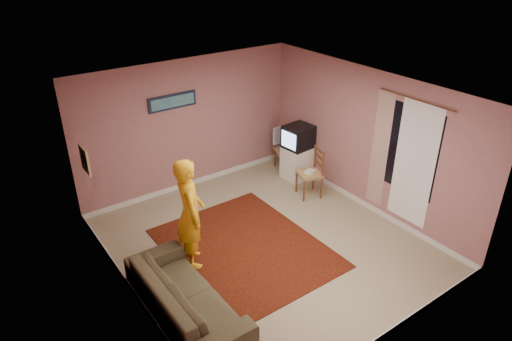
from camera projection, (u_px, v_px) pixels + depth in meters
ground at (265, 244)px, 7.59m from camera, size 5.00×5.00×0.00m
wall_back at (188, 125)px, 8.79m from camera, size 4.50×0.02×2.60m
wall_front at (397, 258)px, 5.18m from camera, size 4.50×0.02×2.60m
wall_left at (125, 223)px, 5.82m from camera, size 0.02×5.00×2.60m
wall_right at (366, 140)px, 8.15m from camera, size 0.02×5.00×2.60m
ceiling at (266, 93)px, 6.39m from camera, size 4.50×5.00×0.02m
baseboard_back at (193, 182)px, 9.36m from camera, size 4.50×0.02×0.10m
baseboard_front at (382, 337)px, 5.76m from camera, size 4.50×0.02×0.10m
baseboard_left at (137, 297)px, 6.40m from camera, size 0.02×5.00×0.10m
baseboard_right at (359, 201)px, 8.72m from camera, size 0.02×5.00×0.10m
window at (409, 150)px, 7.43m from camera, size 0.01×1.10×1.50m
curtain_sheer at (414, 165)px, 7.41m from camera, size 0.01×0.75×2.10m
curtain_floral at (380, 150)px, 7.90m from camera, size 0.01×0.35×2.10m
curtain_rod at (416, 99)px, 7.01m from camera, size 0.02×1.40×0.02m
picture_back at (173, 102)px, 8.36m from camera, size 0.95×0.04×0.28m
picture_left at (85, 160)px, 6.88m from camera, size 0.04×0.38×0.42m
area_rug at (245, 248)px, 7.47m from camera, size 2.26×2.82×0.01m
tv_cabinet at (297, 162)px, 9.51m from camera, size 0.54×0.49×0.69m
crt_tv at (298, 137)px, 9.24m from camera, size 0.59×0.53×0.47m
chair_a at (286, 145)px, 9.77m from camera, size 0.51×0.50×0.49m
dvd_player at (286, 148)px, 9.80m from camera, size 0.32×0.23×0.05m
blue_throw at (280, 135)px, 9.83m from camera, size 0.37×0.05×0.39m
chair_b at (310, 168)px, 8.73m from camera, size 0.54×0.55×0.53m
game_console at (310, 172)px, 8.76m from camera, size 0.22×0.18×0.04m
sofa at (186, 296)px, 6.03m from camera, size 0.86×2.17×0.63m
person at (190, 213)px, 6.77m from camera, size 0.61×0.75×1.78m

